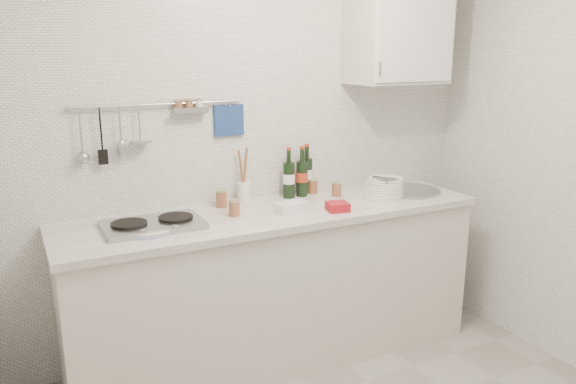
# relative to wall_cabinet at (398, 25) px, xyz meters

# --- Properties ---
(back_wall) EXTENTS (3.00, 0.02, 2.50)m
(back_wall) POSITION_rel_wall_cabinet_xyz_m (-0.90, 0.18, -0.70)
(back_wall) COLOR silver
(back_wall) RESTS_ON floor
(counter) EXTENTS (2.44, 0.64, 0.96)m
(counter) POSITION_rel_wall_cabinet_xyz_m (-0.89, -0.12, -1.52)
(counter) COLOR beige
(counter) RESTS_ON floor
(wall_rail) EXTENTS (0.98, 0.09, 0.34)m
(wall_rail) POSITION_rel_wall_cabinet_xyz_m (-1.50, 0.15, -0.52)
(wall_rail) COLOR #93969B
(wall_rail) RESTS_ON back_wall
(wall_cabinet) EXTENTS (0.60, 0.38, 0.70)m
(wall_cabinet) POSITION_rel_wall_cabinet_xyz_m (0.00, 0.00, 0.00)
(wall_cabinet) COLOR beige
(wall_cabinet) RESTS_ON back_wall
(plate_stack_hob) EXTENTS (0.29, 0.29, 0.03)m
(plate_stack_hob) POSITION_rel_wall_cabinet_xyz_m (-1.64, -0.16, -1.02)
(plate_stack_hob) COLOR #516FB8
(plate_stack_hob) RESTS_ON counter
(plate_stack_sink) EXTENTS (0.28, 0.27, 0.12)m
(plate_stack_sink) POSITION_rel_wall_cabinet_xyz_m (-0.16, -0.14, -0.98)
(plate_stack_sink) COLOR white
(plate_stack_sink) RESTS_ON counter
(wine_bottles) EXTENTS (0.23, 0.14, 0.31)m
(wine_bottles) POSITION_rel_wall_cabinet_xyz_m (-0.62, 0.12, -0.87)
(wine_bottles) COLOR black
(wine_bottles) RESTS_ON counter
(butter_dish) EXTENTS (0.20, 0.12, 0.06)m
(butter_dish) POSITION_rel_wall_cabinet_xyz_m (-0.83, -0.19, -1.00)
(butter_dish) COLOR white
(butter_dish) RESTS_ON counter
(strawberry_punnet) EXTENTS (0.14, 0.14, 0.05)m
(strawberry_punnet) POSITION_rel_wall_cabinet_xyz_m (-0.59, -0.29, -1.01)
(strawberry_punnet) COLOR red
(strawberry_punnet) RESTS_ON counter
(utensil_crock) EXTENTS (0.08, 0.08, 0.34)m
(utensil_crock) POSITION_rel_wall_cabinet_xyz_m (-1.00, 0.11, -0.95)
(utensil_crock) COLOR white
(utensil_crock) RESTS_ON counter
(jar_a) EXTENTS (0.07, 0.07, 0.10)m
(jar_a) POSITION_rel_wall_cabinet_xyz_m (-1.15, 0.08, -0.98)
(jar_a) COLOR brown
(jar_a) RESTS_ON counter
(jar_b) EXTENTS (0.07, 0.07, 0.09)m
(jar_b) POSITION_rel_wall_cabinet_xyz_m (-0.52, 0.13, -0.98)
(jar_b) COLOR brown
(jar_b) RESTS_ON counter
(jar_c) EXTENTS (0.06, 0.06, 0.09)m
(jar_c) POSITION_rel_wall_cabinet_xyz_m (-0.42, -0.00, -0.98)
(jar_c) COLOR brown
(jar_c) RESTS_ON counter
(jar_d) EXTENTS (0.06, 0.06, 0.09)m
(jar_d) POSITION_rel_wall_cabinet_xyz_m (-1.15, -0.11, -0.98)
(jar_d) COLOR brown
(jar_d) RESTS_ON counter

